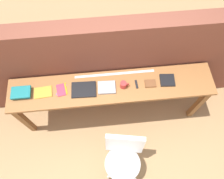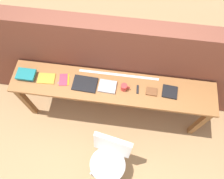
{
  "view_description": "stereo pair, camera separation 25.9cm",
  "coord_description": "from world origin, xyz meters",
  "px_view_note": "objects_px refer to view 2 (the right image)",
  "views": [
    {
      "loc": [
        -0.11,
        -0.87,
        3.23
      ],
      "look_at": [
        0.0,
        0.25,
        0.9
      ],
      "focal_mm": 35.0,
      "sensor_mm": 36.0,
      "label": 1
    },
    {
      "loc": [
        0.15,
        -0.86,
        3.23
      ],
      "look_at": [
        0.0,
        0.25,
        0.9
      ],
      "focal_mm": 35.0,
      "sensor_mm": 36.0,
      "label": 2
    }
  ],
  "objects_px": {
    "multitool_folded": "(138,89)",
    "leather_journal_brown": "(152,92)",
    "chair_white_moulded": "(109,158)",
    "book_stack_leftmost": "(26,74)",
    "book_repair_rightmost": "(170,92)",
    "book_open_centre": "(85,84)",
    "mug": "(124,87)",
    "magazine_cycling": "(46,78)",
    "pamphlet_pile_colourful": "(64,79)"
  },
  "relations": [
    {
      "from": "magazine_cycling",
      "to": "mug",
      "type": "bearing_deg",
      "value": -4.68
    },
    {
      "from": "chair_white_moulded",
      "to": "book_repair_rightmost",
      "type": "bearing_deg",
      "value": 51.97
    },
    {
      "from": "pamphlet_pile_colourful",
      "to": "leather_journal_brown",
      "type": "bearing_deg",
      "value": -1.38
    },
    {
      "from": "chair_white_moulded",
      "to": "book_stack_leftmost",
      "type": "relative_size",
      "value": 3.75
    },
    {
      "from": "chair_white_moulded",
      "to": "mug",
      "type": "bearing_deg",
      "value": 84.27
    },
    {
      "from": "chair_white_moulded",
      "to": "book_stack_leftmost",
      "type": "bearing_deg",
      "value": 145.31
    },
    {
      "from": "multitool_folded",
      "to": "leather_journal_brown",
      "type": "relative_size",
      "value": 0.85
    },
    {
      "from": "pamphlet_pile_colourful",
      "to": "book_repair_rightmost",
      "type": "bearing_deg",
      "value": -0.09
    },
    {
      "from": "chair_white_moulded",
      "to": "book_repair_rightmost",
      "type": "relative_size",
      "value": 5.12
    },
    {
      "from": "book_open_centre",
      "to": "leather_journal_brown",
      "type": "distance_m",
      "value": 0.8
    },
    {
      "from": "mug",
      "to": "leather_journal_brown",
      "type": "distance_m",
      "value": 0.33
    },
    {
      "from": "chair_white_moulded",
      "to": "book_stack_leftmost",
      "type": "height_order",
      "value": "book_stack_leftmost"
    },
    {
      "from": "magazine_cycling",
      "to": "pamphlet_pile_colourful",
      "type": "relative_size",
      "value": 1.15
    },
    {
      "from": "leather_journal_brown",
      "to": "book_repair_rightmost",
      "type": "relative_size",
      "value": 0.75
    },
    {
      "from": "chair_white_moulded",
      "to": "pamphlet_pile_colourful",
      "type": "height_order",
      "value": "chair_white_moulded"
    },
    {
      "from": "magazine_cycling",
      "to": "multitool_folded",
      "type": "relative_size",
      "value": 1.91
    },
    {
      "from": "book_stack_leftmost",
      "to": "book_repair_rightmost",
      "type": "xyz_separation_m",
      "value": [
        1.75,
        0.0,
        -0.02
      ]
    },
    {
      "from": "magazine_cycling",
      "to": "book_repair_rightmost",
      "type": "distance_m",
      "value": 1.5
    },
    {
      "from": "multitool_folded",
      "to": "leather_journal_brown",
      "type": "bearing_deg",
      "value": -2.87
    },
    {
      "from": "chair_white_moulded",
      "to": "mug",
      "type": "distance_m",
      "value": 0.87
    },
    {
      "from": "chair_white_moulded",
      "to": "mug",
      "type": "relative_size",
      "value": 8.1
    },
    {
      "from": "multitool_folded",
      "to": "book_repair_rightmost",
      "type": "bearing_deg",
      "value": 2.31
    },
    {
      "from": "book_stack_leftmost",
      "to": "pamphlet_pile_colourful",
      "type": "distance_m",
      "value": 0.47
    },
    {
      "from": "multitool_folded",
      "to": "pamphlet_pile_colourful",
      "type": "bearing_deg",
      "value": 178.9
    },
    {
      "from": "pamphlet_pile_colourful",
      "to": "book_repair_rightmost",
      "type": "relative_size",
      "value": 1.05
    },
    {
      "from": "book_stack_leftmost",
      "to": "leather_journal_brown",
      "type": "distance_m",
      "value": 1.54
    },
    {
      "from": "book_stack_leftmost",
      "to": "book_repair_rightmost",
      "type": "height_order",
      "value": "book_stack_leftmost"
    },
    {
      "from": "chair_white_moulded",
      "to": "magazine_cycling",
      "type": "xyz_separation_m",
      "value": [
        -0.88,
        0.78,
        0.36
      ]
    },
    {
      "from": "mug",
      "to": "multitool_folded",
      "type": "relative_size",
      "value": 1.0
    },
    {
      "from": "book_stack_leftmost",
      "to": "multitool_folded",
      "type": "bearing_deg",
      "value": -0.44
    },
    {
      "from": "magazine_cycling",
      "to": "book_open_centre",
      "type": "distance_m",
      "value": 0.48
    },
    {
      "from": "magazine_cycling",
      "to": "book_repair_rightmost",
      "type": "xyz_separation_m",
      "value": [
        1.5,
        0.01,
        0.01
      ]
    },
    {
      "from": "chair_white_moulded",
      "to": "pamphlet_pile_colourful",
      "type": "bearing_deg",
      "value": 130.16
    },
    {
      "from": "pamphlet_pile_colourful",
      "to": "leather_journal_brown",
      "type": "height_order",
      "value": "leather_journal_brown"
    },
    {
      "from": "magazine_cycling",
      "to": "book_repair_rightmost",
      "type": "height_order",
      "value": "book_repair_rightmost"
    },
    {
      "from": "mug",
      "to": "leather_journal_brown",
      "type": "relative_size",
      "value": 0.85
    },
    {
      "from": "magazine_cycling",
      "to": "leather_journal_brown",
      "type": "height_order",
      "value": "leather_journal_brown"
    },
    {
      "from": "book_stack_leftmost",
      "to": "book_repair_rightmost",
      "type": "distance_m",
      "value": 1.75
    },
    {
      "from": "book_stack_leftmost",
      "to": "mug",
      "type": "distance_m",
      "value": 1.21
    },
    {
      "from": "book_stack_leftmost",
      "to": "leather_journal_brown",
      "type": "height_order",
      "value": "book_stack_leftmost"
    },
    {
      "from": "magazine_cycling",
      "to": "multitool_folded",
      "type": "bearing_deg",
      "value": -4.05
    },
    {
      "from": "book_repair_rightmost",
      "to": "book_stack_leftmost",
      "type": "bearing_deg",
      "value": -175.35
    },
    {
      "from": "book_open_centre",
      "to": "mug",
      "type": "relative_size",
      "value": 2.64
    },
    {
      "from": "chair_white_moulded",
      "to": "leather_journal_brown",
      "type": "xyz_separation_m",
      "value": [
        0.41,
        0.77,
        0.37
      ]
    },
    {
      "from": "leather_journal_brown",
      "to": "magazine_cycling",
      "type": "bearing_deg",
      "value": -177.97
    },
    {
      "from": "leather_journal_brown",
      "to": "book_repair_rightmost",
      "type": "height_order",
      "value": "book_repair_rightmost"
    },
    {
      "from": "book_stack_leftmost",
      "to": "magazine_cycling",
      "type": "xyz_separation_m",
      "value": [
        0.25,
        -0.01,
        -0.03
      ]
    },
    {
      "from": "magazine_cycling",
      "to": "book_open_centre",
      "type": "height_order",
      "value": "book_open_centre"
    },
    {
      "from": "book_open_centre",
      "to": "book_repair_rightmost",
      "type": "bearing_deg",
      "value": 3.62
    },
    {
      "from": "book_open_centre",
      "to": "mug",
      "type": "height_order",
      "value": "mug"
    }
  ]
}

